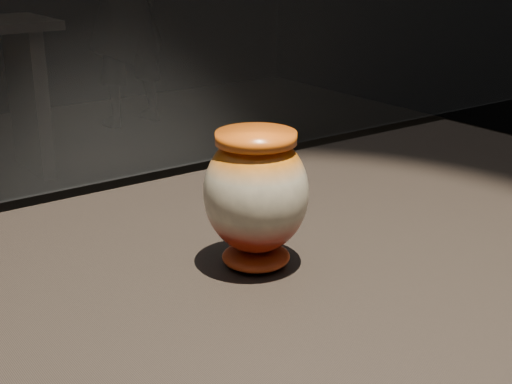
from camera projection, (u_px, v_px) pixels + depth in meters
The scene contains 1 object.
main_vase at pixel (256, 194), 0.94m from camera, with size 0.18×0.18×0.19m.
Camera 1 is at (-0.38, -0.72, 1.32)m, focal length 50.00 mm.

